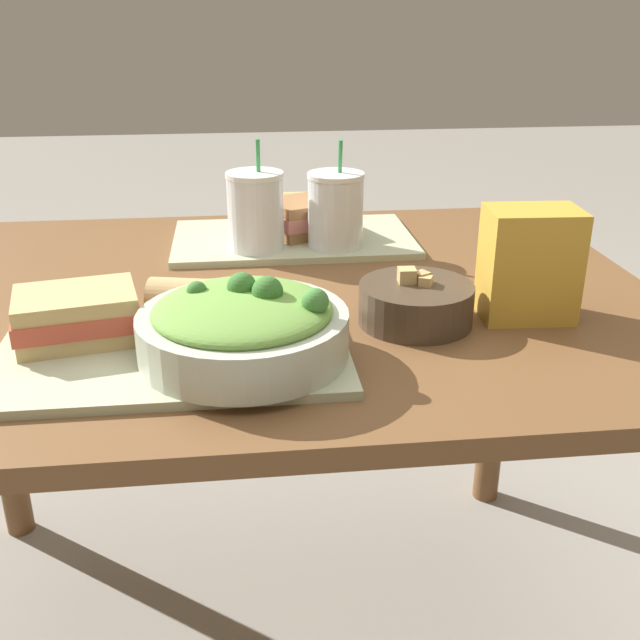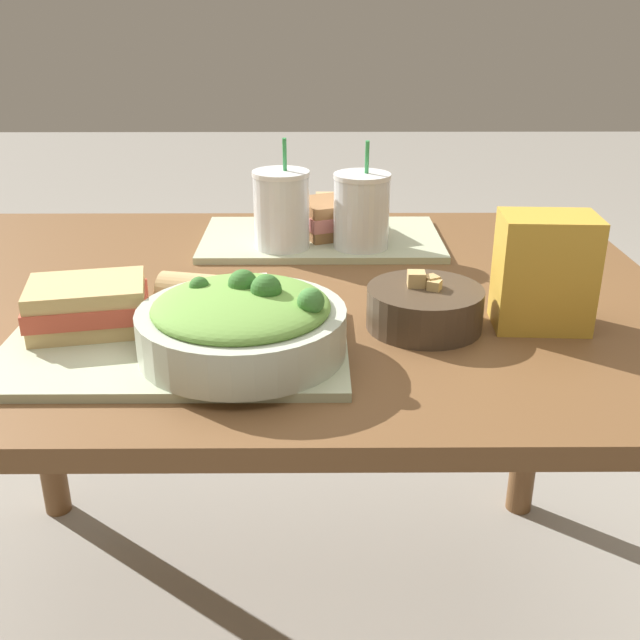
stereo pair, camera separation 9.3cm
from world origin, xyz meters
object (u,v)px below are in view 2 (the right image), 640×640
sandwich_far (337,216)px  chip_bag (544,272)px  soup_bowl (425,306)px  sandwich_near (88,305)px  salad_bowl (242,322)px  napkin_folded (229,286)px  baguette_near (200,295)px  drink_cup_dark (282,212)px  drink_cup_red (361,213)px  baguette_far (337,207)px

sandwich_far → chip_bag: 0.49m
soup_bowl → sandwich_near: same height
salad_bowl → napkin_folded: size_ratio=1.74×
soup_bowl → baguette_near: soup_bowl is taller
soup_bowl → drink_cup_dark: drink_cup_dark is taller
drink_cup_dark → drink_cup_red: size_ratio=1.02×
napkin_folded → baguette_near: bearing=-99.0°
sandwich_near → baguette_near: sandwich_near is taller
baguette_near → drink_cup_red: 0.39m
drink_cup_dark → napkin_folded: (-0.08, -0.17, -0.07)m
baguette_near → napkin_folded: baguette_near is taller
soup_bowl → napkin_folded: size_ratio=1.08×
baguette_far → napkin_folded: bearing=152.7°
soup_bowl → drink_cup_red: drink_cup_red is taller
drink_cup_dark → baguette_far: bearing=58.4°
salad_bowl → soup_bowl: bearing=23.3°
salad_bowl → chip_bag: size_ratio=1.64×
baguette_near → napkin_folded: bearing=4.0°
baguette_near → drink_cup_red: drink_cup_red is taller
sandwich_near → baguette_far: sandwich_near is taller
soup_bowl → napkin_folded: bearing=151.0°
baguette_near → chip_bag: (0.47, -0.01, 0.04)m
baguette_far → sandwich_far: bearing=179.3°
sandwich_near → sandwich_far: size_ratio=1.00×
salad_bowl → baguette_near: size_ratio=2.19×
soup_bowl → chip_bag: 0.17m
sandwich_far → chip_bag: (0.27, -0.41, 0.03)m
soup_bowl → baguette_near: (-0.31, 0.02, 0.01)m
sandwich_far → baguette_near: bearing=-139.8°
soup_bowl → drink_cup_dark: 0.39m
soup_bowl → chip_bag: bearing=1.7°
drink_cup_red → sandwich_far: bearing=114.8°
salad_bowl → chip_bag: 0.41m
salad_bowl → sandwich_far: 0.53m
baguette_far → baguette_near: bearing=157.9°
soup_bowl → drink_cup_red: size_ratio=0.85×
sandwich_far → baguette_far: size_ratio=2.14×
soup_bowl → sandwich_near: size_ratio=0.91×
soup_bowl → drink_cup_dark: (-0.21, 0.33, 0.04)m
sandwich_near → sandwich_far: bearing=40.6°
soup_bowl → baguette_far: soup_bowl is taller
baguette_near → drink_cup_red: size_ratio=0.63×
sandwich_near → chip_bag: size_ratio=1.11×
soup_bowl → chip_bag: chip_bag is taller
baguette_far → drink_cup_dark: 0.20m
salad_bowl → sandwich_far: (0.13, 0.51, -0.01)m
sandwich_far → drink_cup_dark: bearing=-162.6°
sandwich_far → drink_cup_red: bearing=-88.1°
baguette_far → drink_cup_red: (0.04, -0.17, 0.03)m
sandwich_far → chip_bag: size_ratio=1.11×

